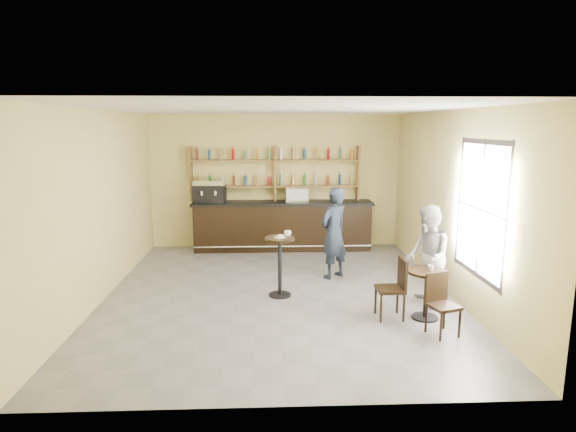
{
  "coord_description": "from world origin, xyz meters",
  "views": [
    {
      "loc": [
        -0.18,
        -8.13,
        2.93
      ],
      "look_at": [
        0.2,
        0.8,
        1.25
      ],
      "focal_mm": 30.0,
      "sensor_mm": 36.0,
      "label": 1
    }
  ],
  "objects_px": {
    "pedestal_table": "(280,267)",
    "chair_south": "(444,305)",
    "cafe_table": "(426,295)",
    "chair_west": "(390,288)",
    "patron_second": "(427,257)",
    "espresso_machine": "(210,191)",
    "bar_counter": "(283,225)",
    "pastry_case": "(297,195)",
    "man_main": "(334,233)"
  },
  "relations": [
    {
      "from": "espresso_machine",
      "to": "patron_second",
      "type": "relative_size",
      "value": 0.43
    },
    {
      "from": "pastry_case",
      "to": "chair_south",
      "type": "distance_m",
      "value": 5.34
    },
    {
      "from": "bar_counter",
      "to": "chair_west",
      "type": "height_order",
      "value": "bar_counter"
    },
    {
      "from": "bar_counter",
      "to": "chair_west",
      "type": "distance_m",
      "value": 4.57
    },
    {
      "from": "pedestal_table",
      "to": "chair_south",
      "type": "height_order",
      "value": "pedestal_table"
    },
    {
      "from": "chair_south",
      "to": "pastry_case",
      "type": "bearing_deg",
      "value": 90.41
    },
    {
      "from": "espresso_machine",
      "to": "cafe_table",
      "type": "height_order",
      "value": "espresso_machine"
    },
    {
      "from": "cafe_table",
      "to": "chair_south",
      "type": "height_order",
      "value": "chair_south"
    },
    {
      "from": "pedestal_table",
      "to": "man_main",
      "type": "bearing_deg",
      "value": 43.02
    },
    {
      "from": "bar_counter",
      "to": "cafe_table",
      "type": "height_order",
      "value": "bar_counter"
    },
    {
      "from": "pedestal_table",
      "to": "man_main",
      "type": "relative_size",
      "value": 0.59
    },
    {
      "from": "pastry_case",
      "to": "chair_west",
      "type": "xyz_separation_m",
      "value": [
        1.18,
        -4.31,
        -0.84
      ]
    },
    {
      "from": "pastry_case",
      "to": "chair_south",
      "type": "height_order",
      "value": "pastry_case"
    },
    {
      "from": "man_main",
      "to": "chair_west",
      "type": "xyz_separation_m",
      "value": [
        0.6,
        -2.05,
        -0.41
      ]
    },
    {
      "from": "bar_counter",
      "to": "chair_south",
      "type": "relative_size",
      "value": 4.87
    },
    {
      "from": "pedestal_table",
      "to": "bar_counter",
      "type": "bearing_deg",
      "value": 87.42
    },
    {
      "from": "chair_west",
      "to": "patron_second",
      "type": "distance_m",
      "value": 0.92
    },
    {
      "from": "patron_second",
      "to": "cafe_table",
      "type": "bearing_deg",
      "value": -13.1
    },
    {
      "from": "pastry_case",
      "to": "man_main",
      "type": "height_order",
      "value": "man_main"
    },
    {
      "from": "pedestal_table",
      "to": "patron_second",
      "type": "xyz_separation_m",
      "value": [
        2.38,
        -0.6,
        0.32
      ]
    },
    {
      "from": "espresso_machine",
      "to": "chair_south",
      "type": "bearing_deg",
      "value": -49.87
    },
    {
      "from": "chair_south",
      "to": "patron_second",
      "type": "bearing_deg",
      "value": 64.96
    },
    {
      "from": "man_main",
      "to": "patron_second",
      "type": "relative_size",
      "value": 1.05
    },
    {
      "from": "espresso_machine",
      "to": "pedestal_table",
      "type": "relative_size",
      "value": 0.7
    },
    {
      "from": "man_main",
      "to": "patron_second",
      "type": "distance_m",
      "value": 2.06
    },
    {
      "from": "pastry_case",
      "to": "patron_second",
      "type": "relative_size",
      "value": 0.31
    },
    {
      "from": "pastry_case",
      "to": "pedestal_table",
      "type": "distance_m",
      "value": 3.38
    },
    {
      "from": "patron_second",
      "to": "espresso_machine",
      "type": "bearing_deg",
      "value": -129.84
    },
    {
      "from": "chair_west",
      "to": "chair_south",
      "type": "bearing_deg",
      "value": 41.98
    },
    {
      "from": "pastry_case",
      "to": "patron_second",
      "type": "height_order",
      "value": "patron_second"
    },
    {
      "from": "chair_west",
      "to": "pedestal_table",
      "type": "bearing_deg",
      "value": -123.0
    },
    {
      "from": "bar_counter",
      "to": "espresso_machine",
      "type": "xyz_separation_m",
      "value": [
        -1.71,
        0.0,
        0.84
      ]
    },
    {
      "from": "espresso_machine",
      "to": "chair_south",
      "type": "relative_size",
      "value": 0.83
    },
    {
      "from": "chair_west",
      "to": "bar_counter",
      "type": "bearing_deg",
      "value": -161.3
    },
    {
      "from": "pedestal_table",
      "to": "patron_second",
      "type": "distance_m",
      "value": 2.47
    },
    {
      "from": "chair_south",
      "to": "patron_second",
      "type": "height_order",
      "value": "patron_second"
    },
    {
      "from": "patron_second",
      "to": "chair_south",
      "type": "bearing_deg",
      "value": -1.18
    },
    {
      "from": "espresso_machine",
      "to": "patron_second",
      "type": "distance_m",
      "value": 5.54
    },
    {
      "from": "bar_counter",
      "to": "pastry_case",
      "type": "xyz_separation_m",
      "value": [
        0.34,
        0.0,
        0.74
      ]
    },
    {
      "from": "pedestal_table",
      "to": "chair_south",
      "type": "distance_m",
      "value": 2.83
    },
    {
      "from": "espresso_machine",
      "to": "chair_south",
      "type": "height_order",
      "value": "espresso_machine"
    },
    {
      "from": "bar_counter",
      "to": "chair_west",
      "type": "bearing_deg",
      "value": -70.57
    },
    {
      "from": "espresso_machine",
      "to": "chair_west",
      "type": "bearing_deg",
      "value": -50.7
    },
    {
      "from": "pedestal_table",
      "to": "man_main",
      "type": "distance_m",
      "value": 1.51
    },
    {
      "from": "bar_counter",
      "to": "cafe_table",
      "type": "bearing_deg",
      "value": -64.59
    },
    {
      "from": "chair_west",
      "to": "chair_south",
      "type": "relative_size",
      "value": 1.08
    },
    {
      "from": "bar_counter",
      "to": "pedestal_table",
      "type": "height_order",
      "value": "bar_counter"
    },
    {
      "from": "chair_south",
      "to": "cafe_table",
      "type": "bearing_deg",
      "value": 75.41
    },
    {
      "from": "bar_counter",
      "to": "espresso_machine",
      "type": "relative_size",
      "value": 5.85
    },
    {
      "from": "pedestal_table",
      "to": "chair_south",
      "type": "relative_size",
      "value": 1.19
    }
  ]
}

